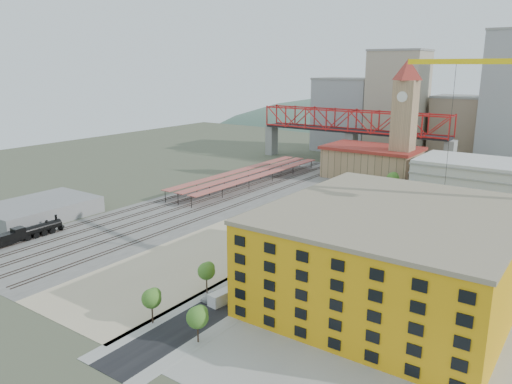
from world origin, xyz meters
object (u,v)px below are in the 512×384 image
Objects in this scene: site_trailer_c at (300,252)px; site_trailer_d at (321,240)px; site_trailer_b at (272,269)px; clock_tower at (405,110)px; car_0 at (210,296)px; construction_building at (394,254)px; locomotive at (30,232)px; site_trailer_a at (228,295)px.

site_trailer_c is 1.03× the size of site_trailer_d.
clock_tower is at bearing 97.58° from site_trailer_b.
clock_tower is 5.68× the size of site_trailer_d.
site_trailer_c is (0.00, 12.46, -0.03)m from site_trailer_b.
site_trailer_c is at bearing 85.31° from car_0.
site_trailer_c is (-26.00, 8.36, -8.12)m from construction_building.
clock_tower is 5.39× the size of site_trailer_b.
clock_tower reaches higher than car_0.
clock_tower is at bearing 64.66° from locomotive.
car_0 is at bearing -139.68° from site_trailer_a.
site_trailer_b reaches higher than site_trailer_d.
site_trailer_a is at bearing -86.82° from site_trailer_b.
site_trailer_b is (8.00, -104.09, -27.38)m from clock_tower.
locomotive is (-92.00, -22.47, -7.44)m from construction_building.
site_trailer_b reaches higher than site_trailer_a.
site_trailer_a is 28.21m from site_trailer_c.
site_trailer_b is 17.95m from car_0.
site_trailer_b is at bearing -171.04° from construction_building.
construction_building is 33.12m from site_trailer_d.
clock_tower is 95.98m from site_trailer_c.
locomotive is at bearing -145.54° from site_trailer_d.
construction_building is 11.18× the size of car_0.
site_trailer_a is (66.00, 2.61, -0.72)m from locomotive.
clock_tower is at bearing 108.78° from construction_building.
clock_tower is at bearing 93.34° from car_0.
car_0 is at bearing -87.65° from clock_tower.
clock_tower is 107.93m from site_trailer_b.
site_trailer_b is (0.00, 15.75, 0.07)m from site_trailer_a.
locomotive is (-58.00, -122.46, -26.73)m from clock_tower.
site_trailer_c is at bearing 93.18° from site_trailer_b.
car_0 is at bearing -91.80° from site_trailer_d.
locomotive is 72.85m from site_trailer_c.
site_trailer_a is 2.02× the size of car_0.
site_trailer_d is at bearing 86.76° from car_0.
site_trailer_d is (-26.00, 18.83, -8.16)m from construction_building.
construction_building is 5.25× the size of site_trailer_b.
site_trailer_c is at bearing 162.17° from construction_building.
site_trailer_b is at bearing 97.47° from site_trailer_a.
site_trailer_c is 30.31m from car_0.
locomotive is 2.30× the size of site_trailer_d.
clock_tower is at bearing 98.06° from site_trailer_d.
site_trailer_a is at bearing -89.58° from site_trailer_c.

